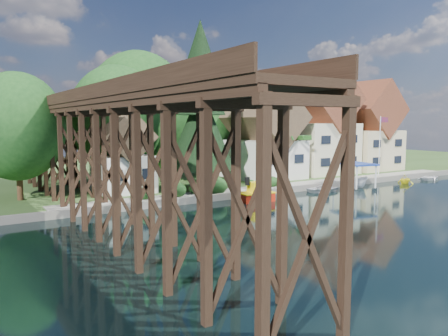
{
  "coord_description": "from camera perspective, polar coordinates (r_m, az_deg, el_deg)",
  "views": [
    {
      "loc": [
        -25.14,
        -25.6,
        7.15
      ],
      "look_at": [
        -4.98,
        6.0,
        3.22
      ],
      "focal_mm": 35.0,
      "sensor_mm": 36.0,
      "label": 1
    }
  ],
  "objects": [
    {
      "name": "bank",
      "position": [
        65.05,
        -9.61,
        -0.18
      ],
      "size": [
        140.0,
        52.0,
        0.5
      ],
      "primitive_type": "cube",
      "color": "#304B1E",
      "rests_on": "ground"
    },
    {
      "name": "house_center",
      "position": [
        58.86,
        11.86,
        5.15
      ],
      "size": [
        8.65,
        9.18,
        13.89
      ],
      "color": "beige",
      "rests_on": "bank"
    },
    {
      "name": "boat_canopy",
      "position": [
        48.98,
        16.63,
        -1.23
      ],
      "size": [
        3.74,
        4.84,
        2.81
      ],
      "color": "white",
      "rests_on": "ground"
    },
    {
      "name": "shed",
      "position": [
        42.64,
        -13.07,
        1.37
      ],
      "size": [
        5.09,
        5.4,
        7.85
      ],
      "color": "silver",
      "rests_on": "bank"
    },
    {
      "name": "palm_tree",
      "position": [
        51.09,
        9.29,
        3.77
      ],
      "size": [
        5.01,
        5.01,
        5.43
      ],
      "color": "#382314",
      "rests_on": "bank"
    },
    {
      "name": "house_right",
      "position": [
        65.16,
        17.84,
        4.5
      ],
      "size": [
        8.15,
        8.64,
        12.45
      ],
      "color": "beige",
      "rests_on": "bank"
    },
    {
      "name": "boat_yellow",
      "position": [
        55.32,
        22.57,
        -1.27
      ],
      "size": [
        2.6,
        2.35,
        1.2
      ],
      "primitive_type": "imported",
      "rotation": [
        0.0,
        0.0,
        1.75
      ],
      "color": "yellow",
      "rests_on": "ground"
    },
    {
      "name": "boat_white_b",
      "position": [
        60.42,
        25.42,
        -1.06
      ],
      "size": [
        3.34,
        2.45,
        0.67
      ],
      "primitive_type": "imported",
      "rotation": [
        0.0,
        0.0,
        1.61
      ],
      "color": "white",
      "rests_on": "ground"
    },
    {
      "name": "flagpole",
      "position": [
        57.56,
        19.8,
        3.53
      ],
      "size": [
        1.14,
        0.32,
        7.38
      ],
      "color": "white",
      "rests_on": "bank"
    },
    {
      "name": "promenade",
      "position": [
        47.24,
        9.12,
        -2.14
      ],
      "size": [
        50.0,
        2.6,
        0.06
      ],
      "primitive_type": "cube",
      "color": "gray",
      "rests_on": "bank"
    },
    {
      "name": "trestle_bridge",
      "position": [
        32.15,
        -15.98,
        2.55
      ],
      "size": [
        4.12,
        44.18,
        9.3
      ],
      "color": "black",
      "rests_on": "ground"
    },
    {
      "name": "ground",
      "position": [
        36.58,
        11.77,
        -5.41
      ],
      "size": [
        140.0,
        140.0,
        0.0
      ],
      "primitive_type": "plane",
      "color": "black",
      "rests_on": "ground"
    },
    {
      "name": "tugboat",
      "position": [
        39.68,
        4.25,
        -3.38
      ],
      "size": [
        3.33,
        1.96,
        2.34
      ],
      "color": "red",
      "rests_on": "ground"
    },
    {
      "name": "shrubs",
      "position": [
        40.89,
        -2.0,
        -2.34
      ],
      "size": [
        15.76,
        2.47,
        1.7
      ],
      "color": "#1A3F16",
      "rests_on": "bank"
    },
    {
      "name": "seawall",
      "position": [
        44.99,
        8.31,
        -2.81
      ],
      "size": [
        60.0,
        0.4,
        0.62
      ],
      "primitive_type": "cube",
      "color": "slate",
      "rests_on": "ground"
    },
    {
      "name": "boat_white_a",
      "position": [
        46.28,
        12.89,
        -2.59
      ],
      "size": [
        4.08,
        3.36,
        0.74
      ],
      "primitive_type": "imported",
      "rotation": [
        0.0,
        0.0,
        1.31
      ],
      "color": "silver",
      "rests_on": "ground"
    },
    {
      "name": "house_left",
      "position": [
        52.6,
        5.17,
        3.78
      ],
      "size": [
        7.64,
        8.64,
        11.02
      ],
      "color": "silver",
      "rests_on": "bank"
    },
    {
      "name": "conifer",
      "position": [
        43.18,
        -3.07,
        7.71
      ],
      "size": [
        6.71,
        6.71,
        16.51
      ],
      "color": "#382314",
      "rests_on": "bank"
    },
    {
      "name": "bg_trees",
      "position": [
        53.65,
        -3.39,
        6.13
      ],
      "size": [
        49.9,
        13.3,
        10.57
      ],
      "color": "#382314",
      "rests_on": "bank"
    }
  ]
}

